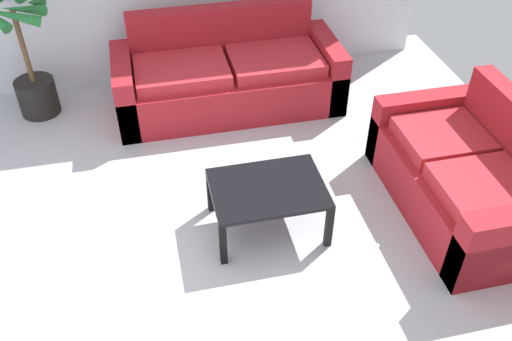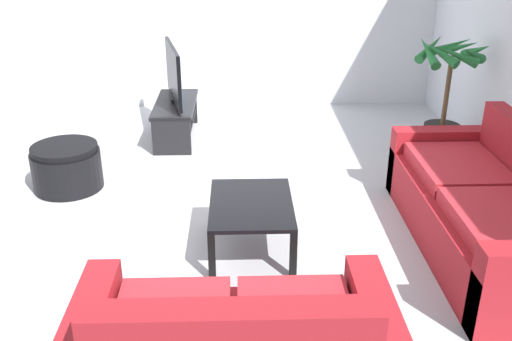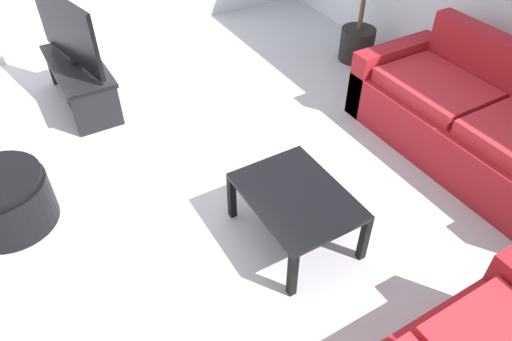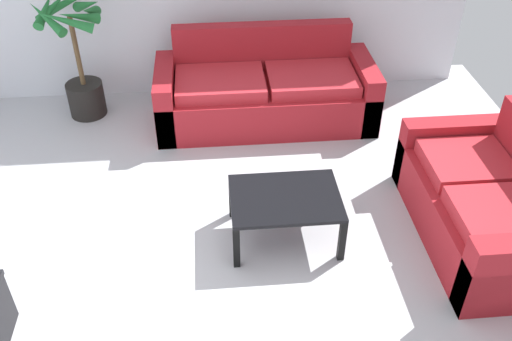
{
  "view_description": "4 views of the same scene",
  "coord_description": "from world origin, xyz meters",
  "px_view_note": "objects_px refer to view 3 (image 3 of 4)",
  "views": [
    {
      "loc": [
        -0.04,
        -2.45,
        3.1
      ],
      "look_at": [
        0.64,
        0.53,
        0.55
      ],
      "focal_mm": 39.0,
      "sensor_mm": 36.0,
      "label": 1
    },
    {
      "loc": [
        4.52,
        0.42,
        2.36
      ],
      "look_at": [
        0.68,
        0.54,
        0.65
      ],
      "focal_mm": 40.2,
      "sensor_mm": 36.0,
      "label": 2
    },
    {
      "loc": [
        2.51,
        -0.86,
        2.59
      ],
      "look_at": [
        0.4,
        0.38,
        0.42
      ],
      "focal_mm": 33.11,
      "sensor_mm": 36.0,
      "label": 3
    },
    {
      "loc": [
        0.2,
        -2.74,
        3.13
      ],
      "look_at": [
        0.52,
        0.74,
        0.49
      ],
      "focal_mm": 39.55,
      "sensor_mm": 36.0,
      "label": 4
    }
  ],
  "objects_px": {
    "potted_palm": "(362,9)",
    "tv_stand": "(80,77)",
    "couch_main": "(480,128)",
    "coffee_table": "(296,200)",
    "tv": "(67,29)",
    "ottoman": "(5,201)"
  },
  "relations": [
    {
      "from": "couch_main",
      "to": "tv_stand",
      "type": "distance_m",
      "value": 3.6
    },
    {
      "from": "tv",
      "to": "potted_palm",
      "type": "relative_size",
      "value": 0.83
    },
    {
      "from": "tv",
      "to": "coffee_table",
      "type": "xyz_separation_m",
      "value": [
        2.47,
        0.8,
        -0.41
      ]
    },
    {
      "from": "couch_main",
      "to": "coffee_table",
      "type": "relative_size",
      "value": 2.6
    },
    {
      "from": "coffee_table",
      "to": "couch_main",
      "type": "bearing_deg",
      "value": 88.96
    },
    {
      "from": "couch_main",
      "to": "tv_stand",
      "type": "xyz_separation_m",
      "value": [
        -2.5,
        -2.59,
        -0.02
      ]
    },
    {
      "from": "coffee_table",
      "to": "tv_stand",
      "type": "bearing_deg",
      "value": -161.91
    },
    {
      "from": "tv",
      "to": "coffee_table",
      "type": "relative_size",
      "value": 1.26
    },
    {
      "from": "tv_stand",
      "to": "ottoman",
      "type": "bearing_deg",
      "value": -34.19
    },
    {
      "from": "tv_stand",
      "to": "ottoman",
      "type": "height_order",
      "value": "ottoman"
    },
    {
      "from": "tv_stand",
      "to": "tv",
      "type": "relative_size",
      "value": 1.04
    },
    {
      "from": "couch_main",
      "to": "potted_palm",
      "type": "relative_size",
      "value": 1.72
    },
    {
      "from": "couch_main",
      "to": "ottoman",
      "type": "xyz_separation_m",
      "value": [
        -1.19,
        -3.49,
        -0.09
      ]
    },
    {
      "from": "tv_stand",
      "to": "tv",
      "type": "height_order",
      "value": "tv"
    },
    {
      "from": "couch_main",
      "to": "coffee_table",
      "type": "xyz_separation_m",
      "value": [
        -0.03,
        -1.78,
        0.05
      ]
    },
    {
      "from": "tv",
      "to": "tv_stand",
      "type": "bearing_deg",
      "value": -77.53
    },
    {
      "from": "tv",
      "to": "potted_palm",
      "type": "distance_m",
      "value": 2.93
    },
    {
      "from": "potted_palm",
      "to": "tv_stand",
      "type": "bearing_deg",
      "value": -102.77
    },
    {
      "from": "tv_stand",
      "to": "coffee_table",
      "type": "xyz_separation_m",
      "value": [
        2.47,
        0.81,
        0.07
      ]
    },
    {
      "from": "tv",
      "to": "ottoman",
      "type": "distance_m",
      "value": 1.68
    },
    {
      "from": "tv",
      "to": "coffee_table",
      "type": "bearing_deg",
      "value": 18.02
    },
    {
      "from": "couch_main",
      "to": "ottoman",
      "type": "distance_m",
      "value": 3.68
    }
  ]
}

